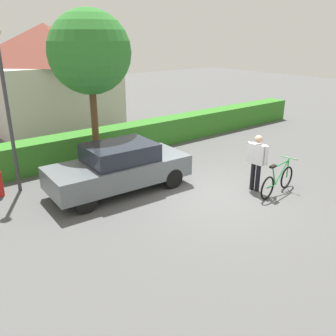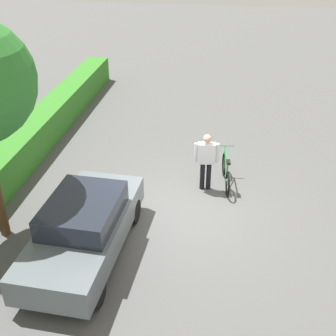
% 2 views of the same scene
% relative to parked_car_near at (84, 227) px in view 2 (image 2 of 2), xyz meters
% --- Properties ---
extents(ground_plane, '(60.00, 60.00, 0.00)m').
position_rel_parked_car_near_xyz_m(ground_plane, '(1.89, -1.86, -0.72)').
color(ground_plane, '#505050').
extents(parked_car_near, '(4.08, 1.83, 1.39)m').
position_rel_parked_car_near_xyz_m(parked_car_near, '(0.00, 0.00, 0.00)').
color(parked_car_near, slate).
rests_on(parked_car_near, ground).
extents(bicycle, '(1.74, 0.50, 0.95)m').
position_rel_parked_car_near_xyz_m(bicycle, '(3.37, -2.94, -0.34)').
color(bicycle, black).
rests_on(bicycle, ground).
extents(person_rider, '(0.25, 0.66, 1.64)m').
position_rel_parked_car_near_xyz_m(person_rider, '(3.06, -2.40, 0.24)').
color(person_rider, black).
rests_on(person_rider, ground).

